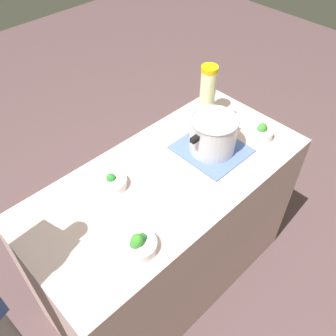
{
  "coord_description": "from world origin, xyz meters",
  "views": [
    {
      "loc": [
        0.79,
        0.81,
        2.1
      ],
      "look_at": [
        0.0,
        0.0,
        0.95
      ],
      "focal_mm": 38.81,
      "sensor_mm": 36.0,
      "label": 1
    }
  ],
  "objects_px": {
    "broccoli_bowl_center": "(139,244)",
    "cooking_pot": "(213,134)",
    "broccoli_bowl_front": "(113,182)",
    "broccoli_bowl_back": "(262,132)",
    "lemonade_pitcher": "(208,92)"
  },
  "relations": [
    {
      "from": "lemonade_pitcher",
      "to": "broccoli_bowl_back",
      "type": "distance_m",
      "value": 0.34
    },
    {
      "from": "cooking_pot",
      "to": "broccoli_bowl_front",
      "type": "relative_size",
      "value": 2.42
    },
    {
      "from": "broccoli_bowl_center",
      "to": "cooking_pot",
      "type": "bearing_deg",
      "value": -163.95
    },
    {
      "from": "broccoli_bowl_back",
      "to": "cooking_pot",
      "type": "bearing_deg",
      "value": -23.9
    },
    {
      "from": "broccoli_bowl_center",
      "to": "broccoli_bowl_back",
      "type": "xyz_separation_m",
      "value": [
        -0.87,
        -0.07,
        0.0
      ]
    },
    {
      "from": "lemonade_pitcher",
      "to": "broccoli_bowl_back",
      "type": "height_order",
      "value": "lemonade_pitcher"
    },
    {
      "from": "lemonade_pitcher",
      "to": "broccoli_bowl_back",
      "type": "bearing_deg",
      "value": 102.07
    },
    {
      "from": "cooking_pot",
      "to": "broccoli_bowl_back",
      "type": "height_order",
      "value": "cooking_pot"
    },
    {
      "from": "cooking_pot",
      "to": "broccoli_bowl_front",
      "type": "bearing_deg",
      "value": -16.54
    },
    {
      "from": "lemonade_pitcher",
      "to": "broccoli_bowl_center",
      "type": "distance_m",
      "value": 0.89
    },
    {
      "from": "cooking_pot",
      "to": "broccoli_bowl_center",
      "type": "xyz_separation_m",
      "value": [
        0.62,
        0.18,
        -0.07
      ]
    },
    {
      "from": "broccoli_bowl_center",
      "to": "broccoli_bowl_front",
      "type": "bearing_deg",
      "value": -111.48
    },
    {
      "from": "cooking_pot",
      "to": "broccoli_bowl_front",
      "type": "height_order",
      "value": "cooking_pot"
    },
    {
      "from": "broccoli_bowl_front",
      "to": "broccoli_bowl_center",
      "type": "relative_size",
      "value": 0.91
    },
    {
      "from": "cooking_pot",
      "to": "lemonade_pitcher",
      "type": "height_order",
      "value": "lemonade_pitcher"
    }
  ]
}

